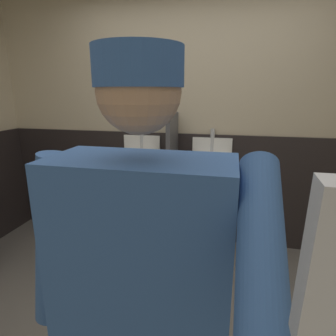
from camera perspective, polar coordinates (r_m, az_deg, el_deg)
name	(u,v)px	position (r m, az deg, el deg)	size (l,w,h in m)	color
wall_back	(199,112)	(3.01, 6.17, 11.07)	(4.92, 0.12, 2.79)	beige
wainscot_band_back	(196,188)	(3.10, 5.58, -4.05)	(4.32, 0.03, 1.18)	black
urinal_left	(139,172)	(3.03, -5.82, -0.75)	(0.40, 0.34, 1.24)	white
urinal_middle	(210,176)	(2.89, 8.45, -1.65)	(0.40, 0.34, 1.24)	white
privacy_divider_panel	(172,159)	(2.82, 0.86, 1.78)	(0.04, 0.40, 0.90)	#4C4C51
person	(143,304)	(0.92, -4.95, -25.51)	(0.71, 0.60, 1.70)	#2D3342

